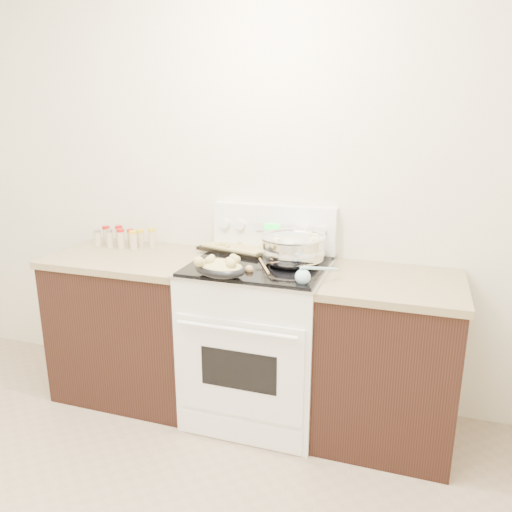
% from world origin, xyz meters
% --- Properties ---
extents(counter_left, '(0.93, 0.67, 0.92)m').
position_xyz_m(counter_left, '(-0.48, 1.43, 0.46)').
color(counter_left, black).
rests_on(counter_left, ground).
extents(counter_right, '(0.73, 0.67, 0.92)m').
position_xyz_m(counter_right, '(1.08, 1.43, 0.46)').
color(counter_right, black).
rests_on(counter_right, ground).
extents(kitchen_range, '(0.78, 0.73, 1.22)m').
position_xyz_m(kitchen_range, '(0.35, 1.42, 0.49)').
color(kitchen_range, white).
rests_on(kitchen_range, ground).
extents(mixing_bowl, '(0.47, 0.47, 0.21)m').
position_xyz_m(mixing_bowl, '(0.53, 1.47, 1.03)').
color(mixing_bowl, silver).
rests_on(mixing_bowl, kitchen_range).
extents(roasting_pan, '(0.35, 0.30, 0.11)m').
position_xyz_m(roasting_pan, '(0.23, 1.14, 0.99)').
color(roasting_pan, black).
rests_on(roasting_pan, kitchen_range).
extents(baking_sheet, '(0.51, 0.41, 0.06)m').
position_xyz_m(baking_sheet, '(0.14, 1.67, 0.96)').
color(baking_sheet, black).
rests_on(baking_sheet, kitchen_range).
extents(wooden_spoon, '(0.14, 0.25, 0.04)m').
position_xyz_m(wooden_spoon, '(0.37, 1.30, 0.95)').
color(wooden_spoon, tan).
rests_on(wooden_spoon, kitchen_range).
extents(blue_ladle, '(0.19, 0.23, 0.10)m').
position_xyz_m(blue_ladle, '(0.67, 1.18, 0.98)').
color(blue_ladle, '#9CCAE8').
rests_on(blue_ladle, kitchen_range).
extents(spice_jars, '(0.40, 0.15, 0.13)m').
position_xyz_m(spice_jars, '(-0.63, 1.59, 0.98)').
color(spice_jars, '#BFB28C').
rests_on(spice_jars, counter_left).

